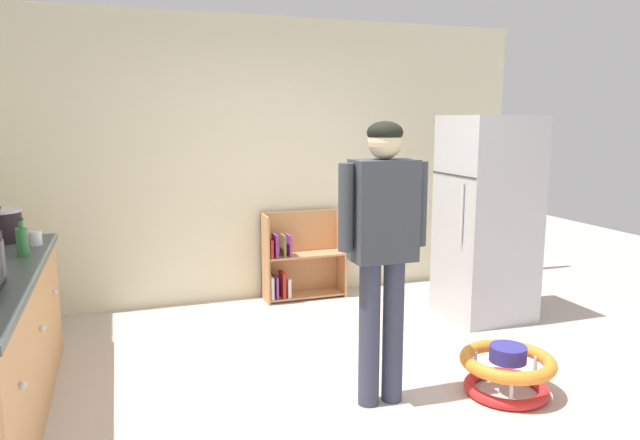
{
  "coord_description": "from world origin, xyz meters",
  "views": [
    {
      "loc": [
        -1.42,
        -3.21,
        1.75
      ],
      "look_at": [
        -0.1,
        0.61,
        1.05
      ],
      "focal_mm": 32.82,
      "sensor_mm": 36.0,
      "label": 1
    }
  ],
  "objects": [
    {
      "name": "refrigerator",
      "position": [
        1.61,
        1.07,
        0.89
      ],
      "size": [
        0.73,
        0.68,
        1.78
      ],
      "color": "#B7BABF",
      "rests_on": "ground"
    },
    {
      "name": "ground_plane",
      "position": [
        0.0,
        0.0,
        0.0
      ],
      "size": [
        12.0,
        12.0,
        0.0
      ],
      "primitive_type": "plane",
      "color": "beige",
      "rests_on": "ground"
    },
    {
      "name": "baby_walker",
      "position": [
        0.87,
        -0.27,
        0.16
      ],
      "size": [
        0.6,
        0.6,
        0.32
      ],
      "color": "red",
      "rests_on": "ground"
    },
    {
      "name": "green_glass_bottle",
      "position": [
        -2.01,
        0.76,
        1.0
      ],
      "size": [
        0.07,
        0.07,
        0.25
      ],
      "color": "#33753D",
      "rests_on": "kitchen_counter"
    },
    {
      "name": "bookshelf",
      "position": [
        0.21,
        2.15,
        0.37
      ],
      "size": [
        0.8,
        0.28,
        0.85
      ],
      "color": "tan",
      "rests_on": "ground"
    },
    {
      "name": "standing_person",
      "position": [
        0.05,
        -0.1,
        1.05
      ],
      "size": [
        0.57,
        0.22,
        1.74
      ],
      "color": "#393C52",
      "rests_on": "ground"
    },
    {
      "name": "crock_pot",
      "position": [
        -2.22,
        1.3,
        1.02
      ],
      "size": [
        0.29,
        0.29,
        0.26
      ],
      "color": "black",
      "rests_on": "kitchen_counter"
    },
    {
      "name": "back_wall",
      "position": [
        0.0,
        2.33,
        1.35
      ],
      "size": [
        5.2,
        0.06,
        2.7
      ],
      "primitive_type": "cube",
      "color": "beige",
      "rests_on": "ground"
    },
    {
      "name": "white_cup",
      "position": [
        -1.98,
        1.1,
        0.95
      ],
      "size": [
        0.08,
        0.08,
        0.09
      ],
      "primitive_type": "cylinder",
      "color": "white",
      "rests_on": "kitchen_counter"
    }
  ]
}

